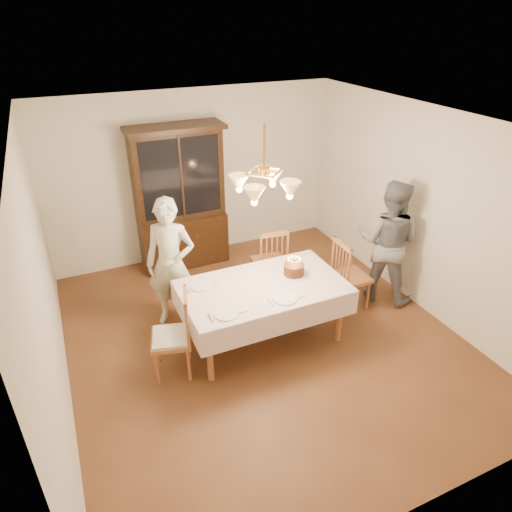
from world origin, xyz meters
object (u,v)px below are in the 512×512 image
dining_table (263,291)px  elderly_woman (171,264)px  china_hutch (180,201)px  birthday_cake (294,270)px  chair_far_side (270,263)px

dining_table → elderly_woman: (-0.88, 0.78, 0.16)m
china_hutch → elderly_woman: china_hutch is taller
china_hutch → birthday_cake: bearing=-71.1°
dining_table → elderly_woman: bearing=138.2°
dining_table → china_hutch: china_hutch is taller
dining_table → chair_far_side: bearing=60.0°
dining_table → china_hutch: bearing=98.0°
birthday_cake → chair_far_side: bearing=82.7°
dining_table → elderly_woman: size_ratio=1.13×
china_hutch → birthday_cake: china_hutch is taller
dining_table → birthday_cake: (0.43, 0.06, 0.15)m
chair_far_side → elderly_woman: bearing=-173.5°
china_hutch → birthday_cake: (0.75, -2.19, -0.21)m
dining_table → chair_far_side: (0.55, 0.95, -0.24)m
chair_far_side → elderly_woman: 1.49m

